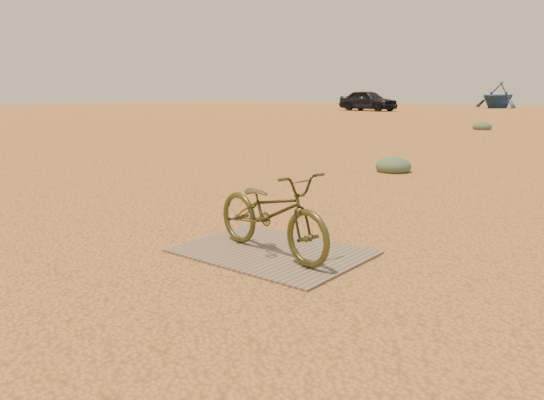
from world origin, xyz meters
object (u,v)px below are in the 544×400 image
Objects in this scene: car at (368,100)px; boat_near_left at (360,102)px; bicycle at (272,212)px; boat_far_left at (498,95)px; plywood_board at (272,252)px.

boat_near_left is at bearing 40.40° from car.
car is at bearing 38.95° from bicycle.
boat_near_left is (-22.97, 42.42, 0.12)m from bicycle.
boat_near_left reaches higher than bicycle.
bicycle is 48.24m from boat_near_left.
bicycle is 37.99m from car.
bicycle is 0.32× the size of car.
boat_far_left is (11.48, 4.71, 0.66)m from boat_near_left.
plywood_board is at bearing 48.24° from bicycle.
bicycle is at bearing -53.46° from plywood_board.
car is at bearing 117.22° from plywood_board.
bicycle is 0.29× the size of boat_near_left.
boat_near_left is at bearing 118.42° from plywood_board.
boat_near_left is (-22.91, 42.34, 0.51)m from plywood_board.
plywood_board is 37.90m from car.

